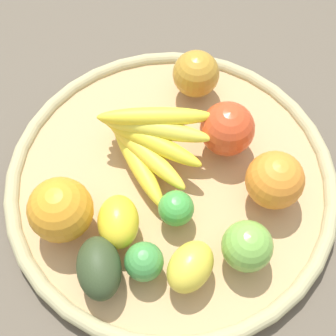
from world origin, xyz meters
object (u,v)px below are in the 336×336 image
Objects in this scene: lemon_0 at (114,222)px; lemon_1 at (186,267)px; avocado at (95,268)px; apple_1 at (243,246)px; apple_2 at (224,129)px; lime_0 at (140,261)px; apple_0 at (193,74)px; banana_bunch at (145,140)px; lime_1 at (172,208)px; orange_0 at (271,180)px; orange_1 at (57,210)px.

lemon_0 is 0.11m from lemon_1.
apple_1 is at bearing -80.92° from avocado.
lemon_0 is at bearing 133.54° from apple_2.
apple_1 is 1.31× the size of lime_0.
avocado is (-0.30, 0.12, -0.01)m from apple_0.
lemon_1 is 0.11m from avocado.
banana_bunch is at bearing 0.16° from lime_0.
lemon_0 is 0.06m from lime_0.
lime_1 is at bearing -48.52° from avocado.
lime_0 is (-0.17, -0.00, -0.01)m from banana_bunch.
lime_0 is at bearing -79.79° from avocado.
orange_0 is (0.09, -0.04, 0.01)m from apple_1.
lemon_1 is at bearing -122.05° from lemon_0.
orange_0 is 1.01× the size of apple_2.
apple_2 is at bearing -46.46° from lemon_0.
apple_1 is 0.20m from banana_bunch.
lemon_0 is 0.26m from apple_0.
apple_0 is at bearing 12.40° from apple_1.
banana_bunch is 0.18m from lemon_1.
apple_1 reaches higher than lime_1.
apple_0 is at bearing -37.19° from orange_1.
orange_1 is (0.04, 0.23, 0.01)m from apple_1.
lime_1 is 0.15m from orange_1.
banana_bunch reaches higher than apple_0.
orange_0 reaches higher than lemon_1.
avocado is at bearing 140.47° from apple_2.
lime_0 is 0.20m from orange_0.
lemon_0 is 0.21m from orange_0.
lime_1 is at bearing 148.71° from apple_2.
banana_bunch is at bearing 22.24° from lime_1.
apple_2 is at bearing -31.29° from lime_1.
apple_1 is 0.16m from lemon_0.
apple_2 reaches higher than avocado.
orange_0 is 0.28m from orange_1.
avocado is at bearing 157.92° from apple_0.
avocado is (-0.06, 0.02, 0.00)m from lemon_0.
orange_1 is at bearing 142.81° from apple_0.
apple_2 is (0.02, -0.11, 0.00)m from banana_bunch.
apple_0 reaches higher than lime_1.
lemon_1 is at bearing -95.98° from lime_0.
lemon_1 is (-0.29, 0.01, -0.01)m from apple_0.
apple_0 reaches higher than lemon_0.
banana_bunch is at bearing 100.11° from apple_2.
banana_bunch reaches higher than lemon_0.
lemon_1 is at bearing -88.03° from avocado.
apple_0 reaches higher than lemon_1.
lime_1 is 0.57× the size of orange_1.
lemon_0 is 0.08m from lime_1.
orange_0 reaches higher than avocado.
lime_0 is (-0.29, 0.07, -0.01)m from apple_0.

